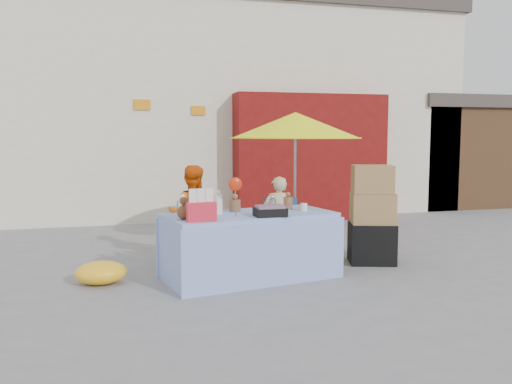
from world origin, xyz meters
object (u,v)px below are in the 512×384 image
object	(u,v)px
vendor_beige	(279,217)
chair_right	(282,242)
vendor_orange	(192,214)
box_stack	(372,218)
chair_left	(194,246)
umbrella	(295,126)
market_table	(250,245)

from	to	relation	value
vendor_beige	chair_right	bearing A→B (deg)	104.35
vendor_orange	box_stack	xyz separation A→B (m)	(2.39, -0.66, -0.05)
vendor_orange	chair_left	bearing A→B (deg)	104.35
chair_left	umbrella	size ratio (longest dim) A/B	0.41
vendor_orange	vendor_beige	bearing A→B (deg)	-167.15
vendor_orange	umbrella	world-z (taller)	umbrella
chair_left	vendor_orange	distance (m)	0.44
vendor_orange	box_stack	size ratio (longest dim) A/B	1.00
market_table	vendor_orange	distance (m)	1.17
vendor_beige	box_stack	distance (m)	1.32
market_table	vendor_orange	size ratio (longest dim) A/B	1.66
chair_left	box_stack	distance (m)	2.47
market_table	chair_right	xyz separation A→B (m)	(0.69, 0.85, -0.16)
umbrella	vendor_beige	bearing A→B (deg)	-153.43
chair_right	vendor_orange	distance (m)	1.33
umbrella	chair_right	bearing A→B (deg)	-136.17
market_table	vendor_beige	world-z (taller)	market_table
chair_right	vendor_beige	size ratio (longest dim) A/B	0.72
chair_left	vendor_beige	xyz separation A→B (m)	(1.25, 0.13, 0.33)
umbrella	box_stack	xyz separation A→B (m)	(0.84, -0.81, -1.27)
vendor_orange	vendor_beige	xyz separation A→B (m)	(1.25, 0.00, -0.09)
chair_left	vendor_orange	world-z (taller)	vendor_orange
market_table	chair_left	bearing A→B (deg)	112.44
chair_right	vendor_orange	bearing A→B (deg)	-173.28
chair_left	umbrella	bearing A→B (deg)	23.28
umbrella	box_stack	size ratio (longest dim) A/B	1.54
vendor_beige	vendor_orange	bearing A→B (deg)	12.85
umbrella	chair_left	bearing A→B (deg)	-169.57
market_table	umbrella	world-z (taller)	umbrella
umbrella	box_stack	bearing A→B (deg)	-44.20
market_table	vendor_orange	world-z (taller)	vendor_orange
market_table	vendor_beige	bearing A→B (deg)	44.38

